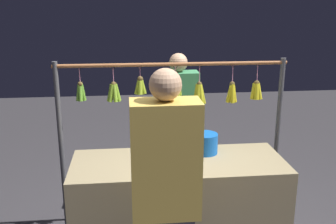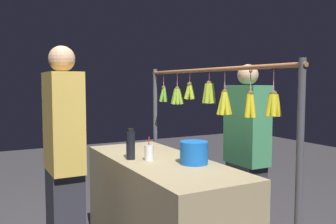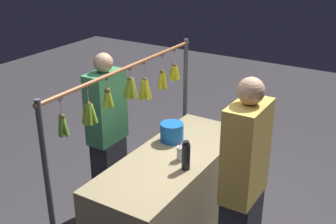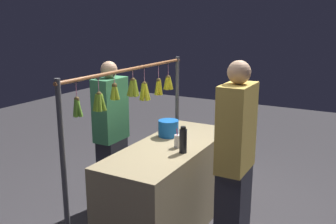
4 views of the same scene
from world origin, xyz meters
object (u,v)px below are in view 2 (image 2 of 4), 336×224
object	(u,v)px
drink_cup	(149,153)
customer_person	(64,166)
water_bottle	(131,145)
vendor_person	(246,160)
blue_bucket	(194,153)

from	to	relation	value
drink_cup	customer_person	size ratio (longest dim) A/B	0.11
water_bottle	vendor_person	distance (m)	1.02
customer_person	vendor_person	bearing A→B (deg)	-100.36
blue_bucket	vendor_person	size ratio (longest dim) A/B	0.13
water_bottle	customer_person	distance (m)	0.53
drink_cup	vendor_person	xyz separation A→B (m)	(-0.12, -0.87, -0.13)
drink_cup	vendor_person	distance (m)	0.89
blue_bucket	drink_cup	world-z (taller)	drink_cup
water_bottle	customer_person	size ratio (longest dim) A/B	0.14
blue_bucket	drink_cup	size ratio (longest dim) A/B	1.14
vendor_person	water_bottle	bearing A→B (deg)	77.00
drink_cup	customer_person	world-z (taller)	customer_person
drink_cup	vendor_person	world-z (taller)	vendor_person
water_bottle	vendor_person	bearing A→B (deg)	-103.00
water_bottle	blue_bucket	bearing A→B (deg)	-136.49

